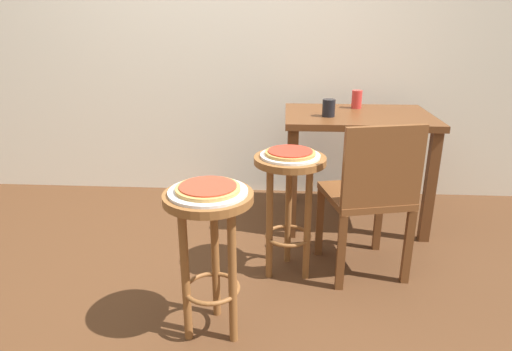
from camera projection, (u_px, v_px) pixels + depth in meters
name	position (u px, v px, depth m)	size (l,w,h in m)	color
ground_plane	(187.00, 312.00, 2.11)	(6.00, 6.00, 0.00)	#4C2D19
stool_foreground	(210.00, 233.00, 1.83)	(0.37, 0.37, 0.66)	brown
serving_plate_foreground	(208.00, 192.00, 1.77)	(0.32, 0.32, 0.01)	silver
pizza_foreground	(208.00, 188.00, 1.76)	(0.26, 0.26, 0.02)	tan
stool_middle	(289.00, 189.00, 2.29)	(0.37, 0.37, 0.66)	brown
serving_plate_middle	(290.00, 156.00, 2.22)	(0.30, 0.30, 0.01)	silver
pizza_middle	(290.00, 153.00, 2.22)	(0.25, 0.25, 0.02)	#B78442
dining_table	(357.00, 133.00, 2.88)	(0.93, 0.66, 0.74)	#5B3319
cup_near_edge	(329.00, 108.00, 2.74)	(0.08, 0.08, 0.11)	black
cup_far_edge	(357.00, 99.00, 2.99)	(0.07, 0.07, 0.12)	red
wooden_chair	(370.00, 194.00, 2.27)	(0.48, 0.48, 0.85)	brown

